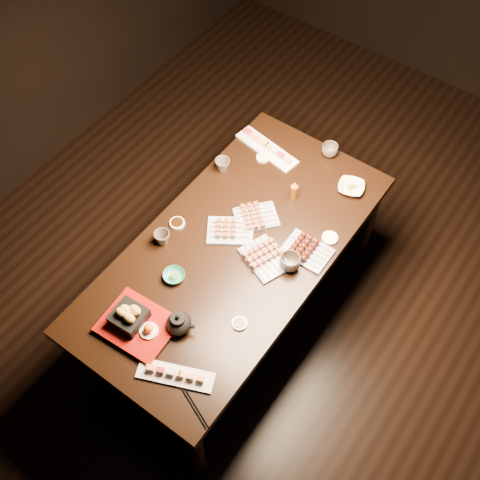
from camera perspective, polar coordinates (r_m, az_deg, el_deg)
name	(u,v)px	position (r m, az deg, el deg)	size (l,w,h in m)	color
ground	(272,301)	(3.77, 3.05, -5.79)	(5.00, 5.00, 0.00)	black
dining_table	(235,286)	(3.39, -0.50, -4.35)	(0.90, 1.80, 0.75)	black
sushi_platter_near	(175,374)	(2.74, -6.16, -12.53)	(0.35, 0.10, 0.04)	white
sushi_platter_far	(267,147)	(3.48, 2.58, 8.83)	(0.40, 0.11, 0.05)	white
yakitori_plate_center	(230,228)	(3.10, -0.94, 1.11)	(0.24, 0.17, 0.06)	#828EB6
yakitori_plate_right	(265,256)	(3.01, 2.38, -1.56)	(0.24, 0.18, 0.06)	#828EB6
yakitori_plate_left	(256,215)	(3.16, 1.55, 2.37)	(0.22, 0.16, 0.06)	#828EB6
tsukune_plate	(307,249)	(3.05, 6.39, -0.84)	(0.24, 0.17, 0.06)	#828EB6
edamame_bowl_green	(174,276)	(2.98, -6.28, -3.41)	(0.11, 0.11, 0.03)	teal
edamame_bowl_cream	(351,188)	(3.34, 10.48, 4.91)	(0.14, 0.14, 0.03)	#F4E9C7
tempura_tray	(136,321)	(2.83, -9.79, -7.58)	(0.34, 0.27, 0.12)	black
teacup_near_left	(162,238)	(3.08, -7.38, 0.20)	(0.08, 0.08, 0.08)	#4E453C
teacup_mid_right	(290,262)	(2.98, 4.76, -2.11)	(0.11, 0.11, 0.08)	#4E453C
teacup_far_left	(223,165)	(3.36, -1.66, 7.12)	(0.08, 0.08, 0.08)	#4E453C
teacup_far_right	(330,150)	(3.48, 8.52, 8.42)	(0.09, 0.09, 0.07)	#4E453C
teapot	(179,322)	(2.81, -5.84, -7.73)	(0.14, 0.14, 0.12)	black
condiment_bottle	(294,190)	(3.23, 5.15, 4.74)	(0.04, 0.04, 0.12)	#67390D
sauce_dish_west	(177,223)	(3.17, -5.97, 1.60)	(0.08, 0.08, 0.01)	white
sauce_dish_east	(330,238)	(3.13, 8.51, 0.18)	(0.08, 0.08, 0.01)	white
sauce_dish_se	(239,323)	(2.85, -0.05, -7.92)	(0.07, 0.07, 0.01)	white
sauce_dish_nw	(263,158)	(3.45, 2.16, 7.80)	(0.07, 0.07, 0.01)	white
chopsticks_near	(146,337)	(2.85, -8.92, -9.07)	(0.24, 0.02, 0.01)	black
chopsticks_se	(194,406)	(2.70, -4.36, -15.44)	(0.22, 0.02, 0.01)	black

